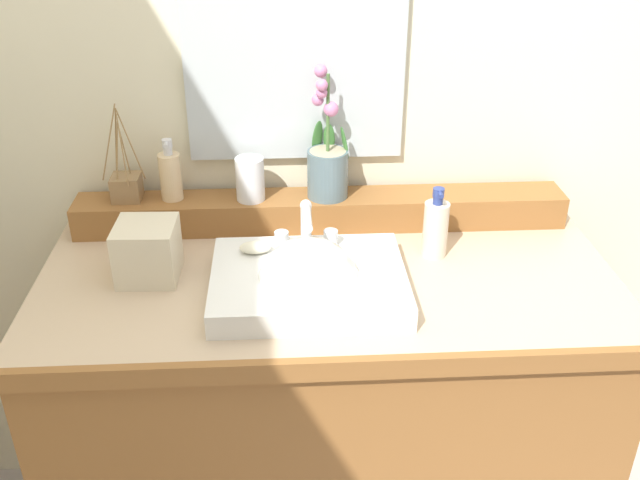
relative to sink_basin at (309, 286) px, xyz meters
The scene contains 12 objects.
wall_back 0.70m from the sink_basin, 84.77° to the left, with size 2.92×0.20×2.79m, color beige.
vanity_cabinet 0.47m from the sink_basin, 60.80° to the left, with size 1.29×0.63×0.89m.
back_ledge 0.33m from the sink_basin, 81.92° to the left, with size 1.22×0.12×0.08m, color brown.
sink_basin is the anchor object (origin of this frame).
soap_bar 0.15m from the sink_basin, 139.43° to the left, with size 0.07×0.04×0.02m, color beige.
potted_plant 0.36m from the sink_basin, 79.46° to the left, with size 0.11×0.11×0.32m.
soap_dispenser 0.48m from the sink_basin, 134.13° to the left, with size 0.05×0.06×0.15m.
tumbler_cup 0.36m from the sink_basin, 112.12° to the left, with size 0.07×0.07×0.11m, color white.
reed_diffuser 0.55m from the sink_basin, 142.17° to the left, with size 0.10×0.08×0.24m.
lotion_bottle 0.34m from the sink_basin, 27.68° to the left, with size 0.06×0.06×0.17m.
tissue_box 0.36m from the sink_basin, 164.24° to the left, with size 0.13×0.13×0.13m, color beige.
mirror 0.54m from the sink_basin, 91.92° to the left, with size 0.52×0.02×0.47m, color silver.
Camera 1 is at (-0.09, -1.36, 1.71)m, focal length 39.92 mm.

